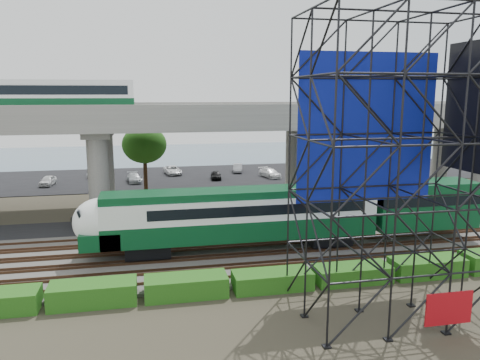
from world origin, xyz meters
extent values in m
plane|color=#474233|center=(0.00, 0.00, 0.00)|extent=(140.00, 140.00, 0.00)
cube|color=slate|center=(0.00, 2.00, 0.10)|extent=(90.00, 12.00, 0.20)
cube|color=black|center=(0.00, 10.50, 0.04)|extent=(90.00, 5.00, 0.08)
cube|color=black|center=(0.00, 34.00, 0.04)|extent=(90.00, 18.00, 0.08)
cube|color=slate|center=(0.00, 56.00, 0.01)|extent=(140.00, 40.00, 0.03)
cube|color=#472D1E|center=(0.00, -2.72, 0.28)|extent=(90.00, 0.08, 0.16)
cube|color=#472D1E|center=(0.00, -1.28, 0.28)|extent=(90.00, 0.08, 0.16)
cube|color=#472D1E|center=(0.00, -0.72, 0.28)|extent=(90.00, 0.08, 0.16)
cube|color=#472D1E|center=(0.00, 0.72, 0.28)|extent=(90.00, 0.08, 0.16)
cube|color=#472D1E|center=(0.00, 1.28, 0.28)|extent=(90.00, 0.08, 0.16)
cube|color=#472D1E|center=(0.00, 2.72, 0.28)|extent=(90.00, 0.08, 0.16)
cube|color=#472D1E|center=(0.00, 3.28, 0.28)|extent=(90.00, 0.08, 0.16)
cube|color=#472D1E|center=(0.00, 4.72, 0.28)|extent=(90.00, 0.08, 0.16)
cube|color=#472D1E|center=(0.00, 5.28, 0.28)|extent=(90.00, 0.08, 0.16)
cube|color=#472D1E|center=(0.00, 6.72, 0.28)|extent=(90.00, 0.08, 0.16)
cube|color=black|center=(-6.03, 2.00, 0.81)|extent=(3.00, 2.20, 0.90)
cube|color=black|center=(6.97, 2.00, 0.81)|extent=(3.00, 2.20, 0.90)
cube|color=#093F1E|center=(0.47, 2.00, 1.96)|extent=(19.00, 3.00, 1.40)
cube|color=white|center=(0.47, 2.00, 3.41)|extent=(19.00, 3.00, 1.50)
cube|color=#093F1E|center=(0.47, 2.00, 4.41)|extent=(19.00, 2.60, 0.50)
cube|color=black|center=(1.47, 2.00, 3.46)|extent=(15.00, 3.06, 0.70)
ellipsoid|color=white|center=(-9.03, 2.00, 2.86)|extent=(3.60, 3.00, 3.20)
cube|color=#093F1E|center=(-9.03, 2.00, 1.81)|extent=(2.60, 3.00, 1.10)
cube|color=black|center=(-10.13, 2.00, 3.36)|extent=(0.48, 2.00, 1.09)
cube|color=#093F1E|center=(14.47, 2.00, 2.96)|extent=(8.00, 3.00, 3.40)
cube|color=#9E9B93|center=(0.00, 16.00, 8.60)|extent=(80.00, 12.00, 1.20)
cube|color=#9E9B93|center=(0.00, 10.25, 9.75)|extent=(80.00, 0.50, 1.10)
cube|color=#9E9B93|center=(0.00, 21.75, 9.75)|extent=(80.00, 0.50, 1.10)
cylinder|color=#9E9B93|center=(-10.00, 12.50, 4.00)|extent=(1.80, 1.80, 8.00)
cylinder|color=#9E9B93|center=(-10.00, 19.50, 4.00)|extent=(1.80, 1.80, 8.00)
cube|color=#9E9B93|center=(-10.00, 16.00, 7.70)|extent=(2.40, 9.00, 0.60)
cylinder|color=#9E9B93|center=(10.00, 12.50, 4.00)|extent=(1.80, 1.80, 8.00)
cylinder|color=#9E9B93|center=(10.00, 19.50, 4.00)|extent=(1.80, 1.80, 8.00)
cube|color=#9E9B93|center=(10.00, 16.00, 7.70)|extent=(2.40, 9.00, 0.60)
cylinder|color=#9E9B93|center=(28.00, 19.50, 4.00)|extent=(1.80, 1.80, 8.00)
cube|color=#9E9B93|center=(28.00, 16.00, 7.70)|extent=(2.40, 9.00, 0.60)
cube|color=black|center=(-12.78, 16.00, 9.55)|extent=(12.00, 2.50, 0.70)
cube|color=#093F1E|center=(-12.78, 16.00, 10.35)|extent=(12.00, 2.50, 0.90)
cube|color=white|center=(-12.78, 16.00, 11.45)|extent=(12.00, 2.50, 1.30)
cube|color=black|center=(-12.78, 16.00, 11.50)|extent=(11.00, 2.56, 0.80)
cube|color=white|center=(-12.78, 16.00, 12.25)|extent=(12.00, 2.40, 0.30)
cube|color=#0D1A93|center=(6.17, -4.95, 9.30)|extent=(8.10, 0.08, 8.25)
cube|color=black|center=(10.72, -8.00, 10.50)|extent=(0.06, 5.40, 6.75)
cube|color=#B00C14|center=(7.67, -11.05, 1.30)|extent=(2.40, 0.08, 1.60)
cube|color=black|center=(6.17, -8.00, 0.04)|extent=(9.36, 6.36, 0.08)
cube|color=#1C5413|center=(-9.00, -4.30, 0.60)|extent=(4.60, 1.80, 1.20)
cube|color=#1C5413|center=(-4.00, -4.30, 0.58)|extent=(4.60, 1.80, 1.15)
cube|color=#1C5413|center=(1.00, -4.30, 0.52)|extent=(4.60, 1.80, 1.03)
cube|color=#1C5413|center=(6.00, -4.30, 0.51)|extent=(4.60, 1.80, 1.01)
cube|color=#1C5413|center=(11.00, -4.30, 0.56)|extent=(4.60, 1.80, 1.12)
cylinder|color=#382314|center=(14.00, 12.50, 2.40)|extent=(0.44, 0.44, 4.80)
ellipsoid|color=#1C5413|center=(14.00, 12.50, 5.60)|extent=(4.94, 4.94, 4.18)
cylinder|color=#382314|center=(-6.00, 24.00, 2.40)|extent=(0.44, 0.44, 4.80)
ellipsoid|color=#1C5413|center=(-6.00, 24.00, 5.60)|extent=(4.94, 4.94, 4.18)
imported|color=black|center=(-9.53, 10.89, 0.81)|extent=(5.80, 4.12, 1.47)
imported|color=silver|center=(-17.79, 31.00, 0.67)|extent=(1.81, 3.61, 1.18)
imported|color=#96989D|center=(-12.63, 36.00, 0.67)|extent=(2.03, 3.75, 1.17)
imported|color=#ACB0B4|center=(-7.42, 31.00, 0.65)|extent=(2.14, 4.12, 1.14)
imported|color=white|center=(-2.25, 36.00, 0.66)|extent=(2.60, 4.47, 1.17)
imported|color=black|center=(3.09, 31.00, 0.62)|extent=(1.56, 3.30, 1.09)
imported|color=#999AA0|center=(7.04, 36.00, 0.67)|extent=(1.98, 3.76, 1.18)
imported|color=white|center=(10.47, 31.00, 0.68)|extent=(2.64, 4.40, 1.19)
imported|color=#9A9EA2|center=(17.78, 36.00, 0.70)|extent=(3.13, 4.83, 1.24)
camera|label=1|loc=(-6.01, -29.04, 11.18)|focal=35.00mm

